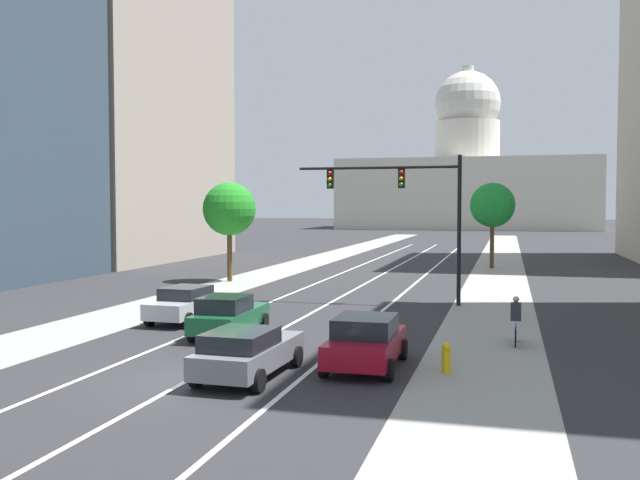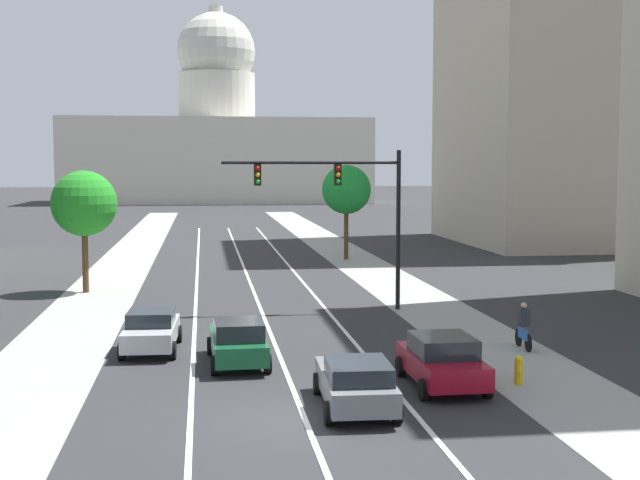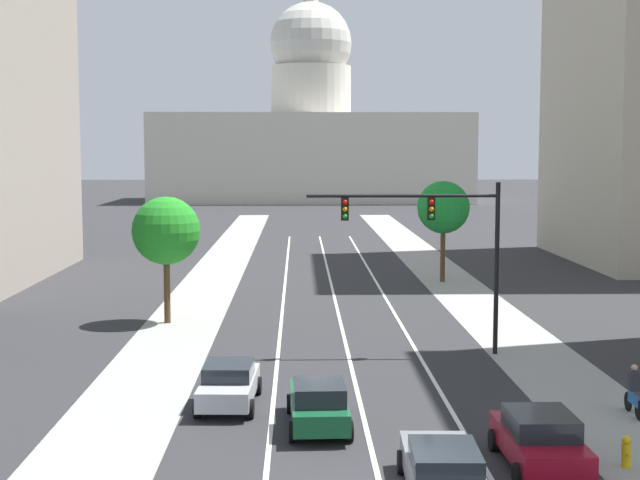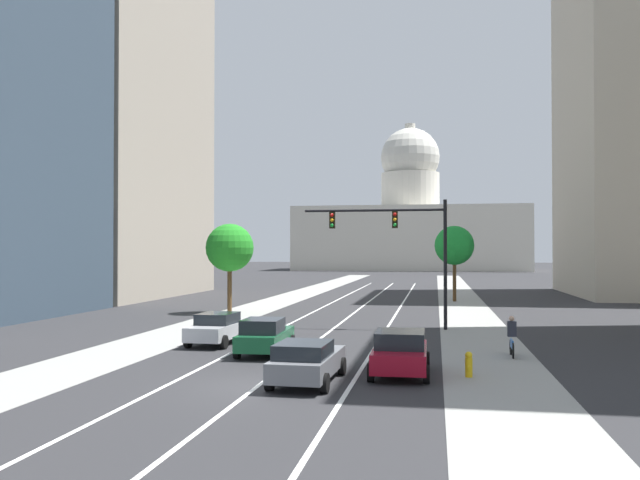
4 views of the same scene
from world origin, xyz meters
The scene contains 16 objects.
ground_plane centered at (0.00, 40.00, 0.00)m, with size 400.00×400.00×0.00m, color #2B2B2D.
sidewalk_left centered at (-7.96, 35.00, 0.01)m, with size 3.88×130.00×0.01m, color gray.
sidewalk_right centered at (7.96, 35.00, 0.01)m, with size 3.88×130.00×0.01m, color gray.
lane_stripe_left centered at (-3.01, 25.00, 0.01)m, with size 0.16×90.00×0.01m, color white.
lane_stripe_center centered at (0.00, 25.00, 0.01)m, with size 0.16×90.00×0.01m, color white.
lane_stripe_right centered at (3.01, 25.00, 0.01)m, with size 0.16×90.00×0.01m, color white.
capitol_building centered at (0.00, 133.54, 10.32)m, with size 52.19×22.33×34.02m.
car_gray centered at (1.50, 0.68, 0.76)m, with size 2.14×4.61×1.45m.
car_crimson centered at (4.51, 2.76, 0.82)m, with size 2.13×4.31×1.59m.
car_green centered at (-1.50, 6.56, 0.79)m, with size 2.05×4.56×1.56m.
car_silver centered at (-4.51, 9.18, 0.77)m, with size 2.12×4.42×1.49m.
traffic_signal_mast centered at (3.84, 16.88, 5.26)m, with size 8.20×0.39×7.38m.
fire_hydrant centered at (6.92, 2.72, 0.46)m, with size 0.26×0.35×0.91m.
cyclist centered at (8.93, 7.65, 0.85)m, with size 0.37×1.70×1.72m.
street_tree_far_right centered at (7.41, 38.38, 4.92)m, with size 3.47×3.47×6.68m.
street_tree_mid_left centered at (-8.76, 24.33, 4.67)m, with size 3.43×3.43×6.41m.
Camera 3 is at (-2.12, -21.73, 8.79)m, focal length 51.63 mm.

